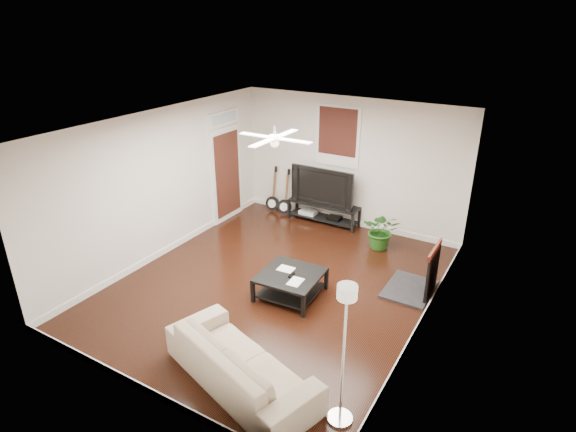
% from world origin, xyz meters
% --- Properties ---
extents(room, '(5.01, 6.01, 2.81)m').
position_xyz_m(room, '(0.00, 0.00, 1.40)').
color(room, black).
rests_on(room, ground).
extents(brick_accent, '(0.02, 2.20, 2.80)m').
position_xyz_m(brick_accent, '(2.49, 1.00, 1.40)').
color(brick_accent, brown).
rests_on(brick_accent, floor).
extents(fireplace, '(0.80, 1.10, 0.92)m').
position_xyz_m(fireplace, '(2.20, 1.00, 0.46)').
color(fireplace, black).
rests_on(fireplace, floor).
extents(window_back, '(1.00, 0.06, 1.30)m').
position_xyz_m(window_back, '(-0.30, 2.97, 1.95)').
color(window_back, black).
rests_on(window_back, wall_back).
extents(door_left, '(0.08, 1.00, 2.50)m').
position_xyz_m(door_left, '(-2.46, 1.90, 1.25)').
color(door_left, white).
rests_on(door_left, wall_left).
extents(tv_stand, '(1.63, 0.43, 0.46)m').
position_xyz_m(tv_stand, '(-0.48, 2.78, 0.23)').
color(tv_stand, black).
rests_on(tv_stand, floor).
extents(tv, '(1.46, 0.19, 0.84)m').
position_xyz_m(tv, '(-0.48, 2.80, 0.88)').
color(tv, black).
rests_on(tv, tv_stand).
extents(coffee_table, '(1.02, 1.02, 0.41)m').
position_xyz_m(coffee_table, '(0.38, -0.17, 0.20)').
color(coffee_table, black).
rests_on(coffee_table, floor).
extents(sofa, '(2.40, 1.52, 0.66)m').
position_xyz_m(sofa, '(0.86, -2.24, 0.33)').
color(sofa, tan).
rests_on(sofa, floor).
extents(floor_lamp, '(0.38, 0.38, 1.83)m').
position_xyz_m(floor_lamp, '(2.20, -2.14, 0.92)').
color(floor_lamp, white).
rests_on(floor_lamp, floor).
extents(potted_plant, '(0.82, 0.75, 0.79)m').
position_xyz_m(potted_plant, '(1.08, 2.22, 0.39)').
color(potted_plant, '#215719').
rests_on(potted_plant, floor).
extents(guitar_left, '(0.36, 0.28, 1.08)m').
position_xyz_m(guitar_left, '(-1.81, 2.75, 0.54)').
color(guitar_left, black).
rests_on(guitar_left, floor).
extents(guitar_right, '(0.38, 0.31, 1.08)m').
position_xyz_m(guitar_right, '(-1.46, 2.72, 0.54)').
color(guitar_right, black).
rests_on(guitar_right, floor).
extents(ceiling_fan, '(1.24, 1.24, 0.32)m').
position_xyz_m(ceiling_fan, '(0.00, 0.00, 2.60)').
color(ceiling_fan, white).
rests_on(ceiling_fan, ceiling).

